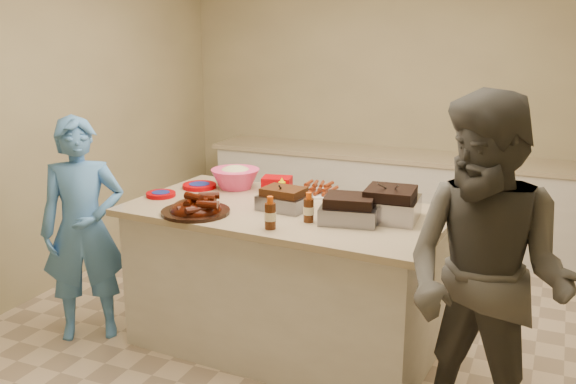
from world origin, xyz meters
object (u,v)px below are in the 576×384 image
at_px(bbq_bottle_a, 270,229).
at_px(guest_blue, 92,333).
at_px(bbq_bottle_b, 309,222).
at_px(plastic_cup, 227,182).
at_px(roasting_pan, 389,219).
at_px(coleslaw_bowl, 236,188).
at_px(mustard_bottle, 282,196).
at_px(island, 285,345).
at_px(rib_platter, 196,213).

distance_m(bbq_bottle_a, guest_blue, 1.69).
relative_size(bbq_bottle_b, plastic_cup, 1.88).
bearing_deg(roasting_pan, coleslaw_bowl, 162.80).
height_order(roasting_pan, mustard_bottle, same).
xyz_separation_m(roasting_pan, bbq_bottle_a, (-0.59, -0.45, 0.00)).
distance_m(coleslaw_bowl, mustard_bottle, 0.40).
bearing_deg(bbq_bottle_a, plastic_cup, 130.79).
bearing_deg(plastic_cup, island, -35.28).
distance_m(mustard_bottle, guest_blue, 1.65).
height_order(bbq_bottle_a, guest_blue, bbq_bottle_a).
height_order(rib_platter, guest_blue, rib_platter).
distance_m(mustard_bottle, plastic_cup, 0.57).
bearing_deg(island, coleslaw_bowl, 151.24).
distance_m(plastic_cup, guest_blue, 1.43).
xyz_separation_m(island, coleslaw_bowl, (-0.54, 0.35, 0.96)).
relative_size(island, bbq_bottle_a, 10.47).
bearing_deg(mustard_bottle, bbq_bottle_b, -50.99).
relative_size(bbq_bottle_a, mustard_bottle, 1.44).
relative_size(bbq_bottle_b, mustard_bottle, 1.35).
distance_m(island, mustard_bottle, 1.01).
height_order(bbq_bottle_b, plastic_cup, bbq_bottle_b).
bearing_deg(bbq_bottle_b, coleslaw_bowl, 145.23).
xyz_separation_m(coleslaw_bowl, guest_blue, (-0.77, -0.73, -0.96)).
relative_size(bbq_bottle_a, bbq_bottle_b, 1.07).
xyz_separation_m(rib_platter, bbq_bottle_a, (0.56, -0.09, 0.00)).
distance_m(rib_platter, mustard_bottle, 0.67).
bearing_deg(guest_blue, bbq_bottle_a, -35.65).
height_order(bbq_bottle_a, plastic_cup, bbq_bottle_a).
bearing_deg(island, rib_platter, -142.97).
distance_m(roasting_pan, coleslaw_bowl, 1.24).
bearing_deg(bbq_bottle_a, roasting_pan, 37.84).
relative_size(rib_platter, roasting_pan, 1.29).
bearing_deg(guest_blue, plastic_cup, 18.73).
relative_size(island, rib_platter, 4.70).
height_order(plastic_cup, guest_blue, plastic_cup).
bearing_deg(mustard_bottle, guest_blue, -150.38).
bearing_deg(mustard_bottle, plastic_cup, 159.47).
height_order(island, mustard_bottle, mustard_bottle).
distance_m(rib_platter, guest_blue, 1.27).
bearing_deg(coleslaw_bowl, guest_blue, -136.58).
xyz_separation_m(island, mustard_bottle, (-0.14, 0.28, 0.96)).
xyz_separation_m(rib_platter, roasting_pan, (1.14, 0.36, 0.00)).
distance_m(island, roasting_pan, 1.17).
height_order(coleslaw_bowl, guest_blue, coleslaw_bowl).
bearing_deg(rib_platter, bbq_bottle_a, -9.54).
height_order(rib_platter, mustard_bottle, rib_platter).
xyz_separation_m(coleslaw_bowl, bbq_bottle_b, (0.77, -0.54, 0.00)).
relative_size(bbq_bottle_a, plastic_cup, 2.01).
bearing_deg(roasting_pan, bbq_bottle_a, -145.74).
bearing_deg(guest_blue, bbq_bottle_b, -27.88).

